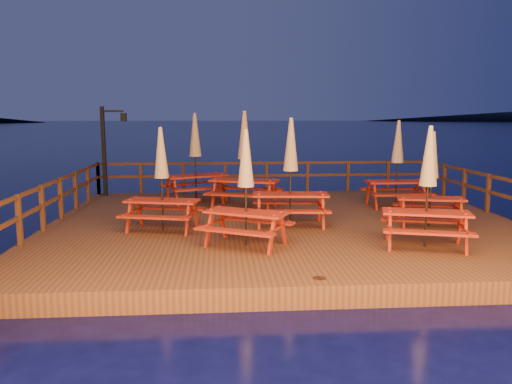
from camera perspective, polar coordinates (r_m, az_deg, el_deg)
ground at (r=13.09m, az=3.22°, el=-5.03°), size 500.00×500.00×0.00m
deck at (r=13.04m, az=3.23°, el=-4.18°), size 12.00×10.00×0.40m
deck_piles at (r=13.16m, az=3.21°, el=-6.30°), size 11.44×9.44×1.40m
railing at (r=14.60m, az=2.37°, el=1.08°), size 11.80×9.75×1.10m
lamp_post at (r=17.57m, az=-16.53°, el=5.41°), size 0.85×0.18×3.00m
picnic_table_0 at (r=15.89m, az=-6.95°, el=4.13°), size 2.43×2.26×2.78m
picnic_table_1 at (r=14.52m, az=-1.32°, el=3.86°), size 2.41×2.19×2.84m
picnic_table_2 at (r=15.41m, az=15.84°, el=3.30°), size 1.82×1.51×2.57m
picnic_table_3 at (r=13.02m, az=19.42°, el=1.61°), size 1.87×1.65×2.33m
picnic_table_4 at (r=10.80m, az=19.04°, el=0.76°), size 2.09×1.88×2.51m
picnic_table_5 at (r=10.33m, az=-1.17°, el=0.69°), size 2.17×2.04×2.44m
picnic_table_6 at (r=12.30m, az=3.98°, el=2.51°), size 1.98×1.68×2.66m
picnic_table_7 at (r=11.95m, az=-10.74°, el=1.66°), size 2.00×1.77×2.45m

